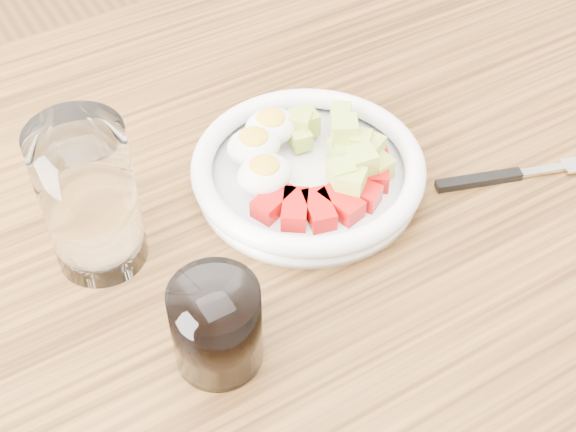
# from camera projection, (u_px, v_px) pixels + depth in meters

# --- Properties ---
(dining_table) EXTENTS (1.50, 0.90, 0.77)m
(dining_table) POSITION_uv_depth(u_px,v_px,m) (301.00, 305.00, 0.82)
(dining_table) COLOR brown
(dining_table) RESTS_ON ground
(bowl) EXTENTS (0.23, 0.23, 0.06)m
(bowl) POSITION_uv_depth(u_px,v_px,m) (307.00, 168.00, 0.78)
(bowl) COLOR white
(bowl) RESTS_ON dining_table
(fork) EXTENTS (0.18, 0.07, 0.01)m
(fork) POSITION_uv_depth(u_px,v_px,m) (502.00, 176.00, 0.80)
(fork) COLOR black
(fork) RESTS_ON dining_table
(water_glass) EXTENTS (0.08, 0.08, 0.15)m
(water_glass) POSITION_uv_depth(u_px,v_px,m) (89.00, 198.00, 0.68)
(water_glass) COLOR white
(water_glass) RESTS_ON dining_table
(coffee_glass) EXTENTS (0.07, 0.07, 0.08)m
(coffee_glass) POSITION_uv_depth(u_px,v_px,m) (217.00, 326.00, 0.63)
(coffee_glass) COLOR white
(coffee_glass) RESTS_ON dining_table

